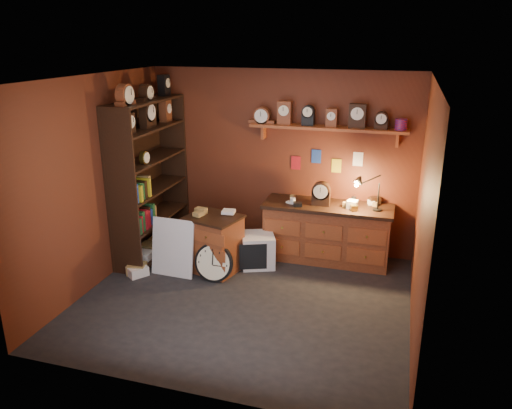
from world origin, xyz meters
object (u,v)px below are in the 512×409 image
object	(u,v)px
workbench	(327,229)
big_round_clock	(214,263)
low_cabinet	(214,241)
shelving_unit	(147,173)

from	to	relation	value
workbench	big_round_clock	world-z (taller)	workbench
low_cabinet	big_round_clock	xyz separation A→B (m)	(0.11, -0.30, -0.17)
low_cabinet	big_round_clock	world-z (taller)	low_cabinet
workbench	low_cabinet	size ratio (longest dim) A/B	2.07
low_cabinet	big_round_clock	size ratio (longest dim) A/B	1.67
shelving_unit	workbench	size ratio (longest dim) A/B	1.40
shelving_unit	big_round_clock	bearing A→B (deg)	-26.05
workbench	low_cabinet	bearing A→B (deg)	-151.11
shelving_unit	big_round_clock	distance (m)	1.70
shelving_unit	low_cabinet	world-z (taller)	shelving_unit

